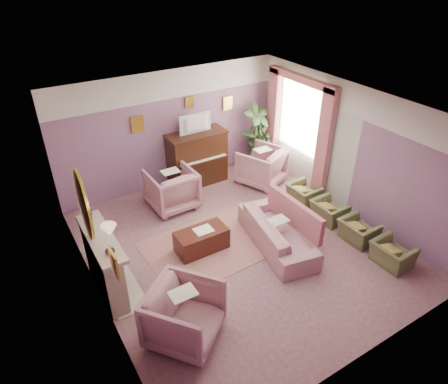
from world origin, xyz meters
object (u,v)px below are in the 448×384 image
floral_armchair_front (184,313)px  olive_chair_d (304,191)px  floral_armchair_right (262,164)px  olive_chair_a (393,251)px  olive_chair_c (329,208)px  floral_armchair_left (172,187)px  olive_chair_b (359,228)px  piano (197,159)px  sofa (278,227)px  television (197,123)px  coffee_table (202,240)px  side_table (261,155)px

floral_armchair_front → olive_chair_d: size_ratio=1.47×
floral_armchair_right → olive_chair_a: (0.28, -3.72, -0.21)m
floral_armchair_front → olive_chair_c: (4.01, 1.11, -0.21)m
floral_armchair_left → olive_chair_b: (2.63, -3.07, -0.21)m
floral_armchair_right → olive_chair_c: (0.28, -2.08, -0.21)m
piano → sofa: (0.15, -3.01, -0.23)m
floral_armchair_front → television: bearing=59.1°
piano → floral_armchair_front: size_ratio=1.37×
coffee_table → floral_armchair_front: bearing=-125.6°
floral_armchair_front → floral_armchair_left: bearing=67.8°
piano → sofa: bearing=-87.2°
television → coffee_table: bearing=-117.2°
television → olive_chair_d: 2.92m
piano → olive_chair_b: (1.62, -3.75, -0.35)m
floral_armchair_front → olive_chair_a: bearing=-7.6°
television → floral_armchair_right: size_ratio=0.78×
coffee_table → floral_armchair_front: 2.08m
piano → olive_chair_c: piano is taller
coffee_table → floral_armchair_right: 2.96m
sofa → olive_chair_b: bearing=-26.9°
floral_armchair_left → olive_chair_c: bearing=-40.5°
olive_chair_b → olive_chair_d: size_ratio=1.00×
floral_armchair_front → olive_chair_c: floral_armchair_front is taller
television → floral_armchair_front: television is taller
floral_armchair_front → olive_chair_b: 4.02m
television → side_table: 2.20m
piano → olive_chair_a: (1.62, -4.57, -0.35)m
floral_armchair_right → floral_armchair_front: (-3.73, -3.19, 0.00)m
piano → floral_armchair_front: piano is taller
television → sofa: size_ratio=0.39×
sofa → side_table: (1.66, 2.83, -0.07)m
floral_armchair_right → floral_armchair_front: same height
floral_armchair_right → olive_chair_d: bearing=-77.5°
sofa → television: bearing=92.9°
floral_armchair_front → olive_chair_a: 4.05m
sofa → olive_chair_c: (1.47, 0.08, -0.12)m
floral_armchair_left → olive_chair_a: 4.70m
olive_chair_b → coffee_table: bearing=153.8°
coffee_table → olive_chair_c: size_ratio=1.44×
piano → coffee_table: piano is taller
piano → floral_armchair_right: size_ratio=1.37×
television → floral_armchair_right: (1.34, -0.80, -1.09)m
television → olive_chair_a: (1.62, -4.52, -1.30)m
sofa → floral_armchair_front: 2.74m
olive_chair_d → side_table: size_ratio=0.99×
olive_chair_b → olive_chair_c: size_ratio=1.00×
piano → television: 0.95m
piano → coffee_table: size_ratio=1.40×
floral_armchair_front → side_table: (4.20, 3.86, -0.16)m
piano → sofa: size_ratio=0.68×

